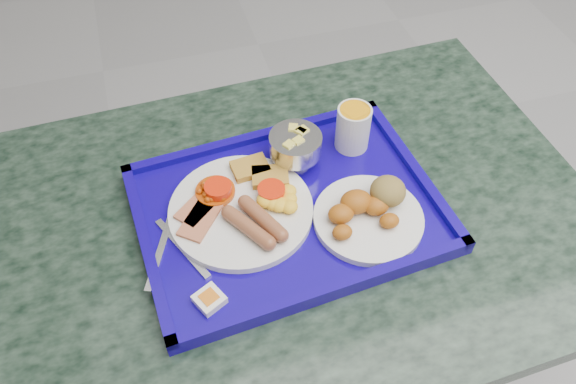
# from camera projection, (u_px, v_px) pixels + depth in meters

# --- Properties ---
(table) EXTENTS (1.13, 0.77, 0.69)m
(table) POSITION_uv_depth(u_px,v_px,m) (279.00, 272.00, 1.10)
(table) COLOR slate
(table) RESTS_ON floor
(tray) EXTENTS (0.53, 0.41, 0.03)m
(tray) POSITION_uv_depth(u_px,v_px,m) (288.00, 209.00, 0.96)
(tray) COLOR #100284
(tray) RESTS_ON table
(main_plate) EXTENTS (0.24, 0.24, 0.04)m
(main_plate) POSITION_uv_depth(u_px,v_px,m) (245.00, 206.00, 0.94)
(main_plate) COLOR silver
(main_plate) RESTS_ON tray
(bread_plate) EXTENTS (0.18, 0.18, 0.06)m
(bread_plate) POSITION_uv_depth(u_px,v_px,m) (370.00, 211.00, 0.93)
(bread_plate) COLOR silver
(bread_plate) RESTS_ON tray
(fruit_bowl) EXTENTS (0.09, 0.09, 0.07)m
(fruit_bowl) POSITION_uv_depth(u_px,v_px,m) (296.00, 145.00, 1.00)
(fruit_bowl) COLOR silver
(fruit_bowl) RESTS_ON tray
(juice_cup) EXTENTS (0.06, 0.06, 0.09)m
(juice_cup) POSITION_uv_depth(u_px,v_px,m) (353.00, 127.00, 1.02)
(juice_cup) COLOR silver
(juice_cup) RESTS_ON tray
(spoon) EXTENTS (0.10, 0.18, 0.01)m
(spoon) POSITION_uv_depth(u_px,v_px,m) (192.00, 214.00, 0.94)
(spoon) COLOR silver
(spoon) RESTS_ON tray
(knife) EXTENTS (0.07, 0.15, 0.00)m
(knife) POSITION_uv_depth(u_px,v_px,m) (161.00, 247.00, 0.90)
(knife) COLOR silver
(knife) RESTS_ON tray
(jam_packet) EXTENTS (0.05, 0.05, 0.02)m
(jam_packet) POSITION_uv_depth(u_px,v_px,m) (209.00, 299.00, 0.84)
(jam_packet) COLOR white
(jam_packet) RESTS_ON tray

